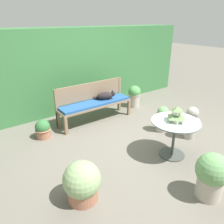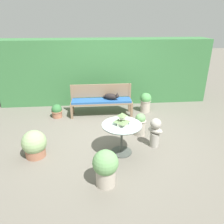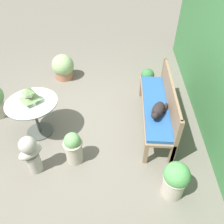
# 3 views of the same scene
# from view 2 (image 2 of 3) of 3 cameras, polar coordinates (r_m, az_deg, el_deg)

# --- Properties ---
(ground) EXTENTS (30.00, 30.00, 0.00)m
(ground) POSITION_cam_2_polar(r_m,az_deg,el_deg) (5.08, -0.06, -6.38)
(ground) COLOR #666056
(foliage_hedge_back) EXTENTS (6.40, 0.85, 1.95)m
(foliage_hedge_back) POSITION_cam_2_polar(r_m,az_deg,el_deg) (7.04, -1.87, 10.68)
(foliage_hedge_back) COLOR #38703D
(foliage_hedge_back) RESTS_ON ground
(garden_bench) EXTENTS (1.69, 0.43, 0.46)m
(garden_bench) POSITION_cam_2_polar(r_m,az_deg,el_deg) (6.03, -2.76, 2.66)
(garden_bench) COLOR #7F664C
(garden_bench) RESTS_ON ground
(bench_backrest) EXTENTS (1.69, 0.06, 0.84)m
(bench_backrest) POSITION_cam_2_polar(r_m,az_deg,el_deg) (6.14, -2.88, 5.21)
(bench_backrest) COLOR #7F664C
(bench_backrest) RESTS_ON ground
(cat) EXTENTS (0.43, 0.34, 0.21)m
(cat) POSITION_cam_2_polar(r_m,az_deg,el_deg) (5.99, -0.19, 4.09)
(cat) COLOR black
(cat) RESTS_ON garden_bench
(patio_table) EXTENTS (0.78, 0.78, 0.63)m
(patio_table) POSITION_cam_2_polar(r_m,az_deg,el_deg) (4.28, 2.56, -4.87)
(patio_table) COLOR #424742
(patio_table) RESTS_ON ground
(pagoda_birdhouse) EXTENTS (0.26, 0.26, 0.25)m
(pagoda_birdhouse) POSITION_cam_2_polar(r_m,az_deg,el_deg) (4.17, 2.62, -1.97)
(pagoda_birdhouse) COLOR beige
(pagoda_birdhouse) RESTS_ON patio_table
(garden_bust) EXTENTS (0.36, 0.35, 0.64)m
(garden_bust) POSITION_cam_2_polar(r_m,az_deg,el_deg) (4.64, 11.21, -4.97)
(garden_bust) COLOR #A39E93
(garden_bust) RESTS_ON ground
(potted_plant_path_edge) EXTENTS (0.32, 0.32, 0.56)m
(potted_plant_path_edge) POSITION_cam_2_polar(r_m,az_deg,el_deg) (6.37, 8.76, 2.68)
(potted_plant_path_edge) COLOR #ADA393
(potted_plant_path_edge) RESTS_ON ground
(potted_plant_bench_right) EXTENTS (0.30, 0.30, 0.37)m
(potted_plant_bench_right) POSITION_cam_2_polar(r_m,az_deg,el_deg) (6.15, -14.20, 0.25)
(potted_plant_bench_right) COLOR #9E664C
(potted_plant_bench_right) RESTS_ON ground
(potted_plant_hedge_corner) EXTENTS (0.48, 0.48, 0.55)m
(potted_plant_hedge_corner) POSITION_cam_2_polar(r_m,az_deg,el_deg) (4.54, -19.60, -8.01)
(potted_plant_hedge_corner) COLOR #9E664C
(potted_plant_hedge_corner) RESTS_ON ground
(potted_plant_bench_left) EXTENTS (0.28, 0.28, 0.53)m
(potted_plant_bench_left) POSITION_cam_2_polar(r_m,az_deg,el_deg) (5.08, 7.36, -3.12)
(potted_plant_bench_left) COLOR #ADA393
(potted_plant_bench_left) RESTS_ON ground
(potted_plant_patio_mid) EXTENTS (0.42, 0.42, 0.63)m
(potted_plant_patio_mid) POSITION_cam_2_polar(r_m,az_deg,el_deg) (3.58, -1.71, -14.15)
(potted_plant_patio_mid) COLOR #ADA393
(potted_plant_patio_mid) RESTS_ON ground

